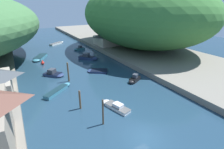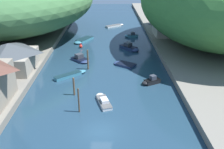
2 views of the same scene
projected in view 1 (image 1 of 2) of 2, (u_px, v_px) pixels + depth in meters
water_surface at (66, 61)px, 42.87m from camera, size 130.00×130.00×0.00m
right_bank at (138, 48)px, 52.76m from camera, size 22.00×120.00×1.01m
hillside_right at (143, 15)px, 49.62m from camera, size 30.95×43.33×18.37m
right_bank_cottage at (107, 37)px, 54.57m from camera, size 7.29×7.60×4.57m
boat_yellow_tender at (89, 57)px, 44.33m from camera, size 4.56×4.91×1.50m
boat_red_skiff at (54, 74)px, 34.39m from camera, size 4.16×4.26×1.33m
boat_far_right_bank at (97, 71)px, 36.42m from camera, size 4.60×4.11×0.40m
boat_small_dinghy at (115, 106)px, 23.94m from camera, size 2.52×4.82×0.87m
boat_open_rowboat at (39, 58)px, 44.53m from camera, size 4.70×6.36×0.61m
boat_mid_channel at (57, 43)px, 60.70m from camera, size 5.81×4.68×0.52m
boat_near_quay at (59, 90)px, 28.40m from camera, size 5.31×4.48×0.57m
boat_moored_right at (134, 79)px, 31.75m from camera, size 3.28×2.40×1.35m
boat_far_upstream at (79, 49)px, 53.04m from camera, size 3.51×1.58×1.29m
mooring_post_nearest at (103, 112)px, 20.14m from camera, size 0.21×0.21×3.39m
mooring_post_second at (80, 100)px, 23.31m from camera, size 0.27×0.27×2.78m
mooring_post_fourth at (68, 72)px, 31.37m from camera, size 0.29×0.29×3.66m
channel_buoy_near at (43, 63)px, 40.51m from camera, size 0.76×0.76×1.14m
person_on_quay at (2, 77)px, 29.01m from camera, size 0.31×0.42×1.69m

